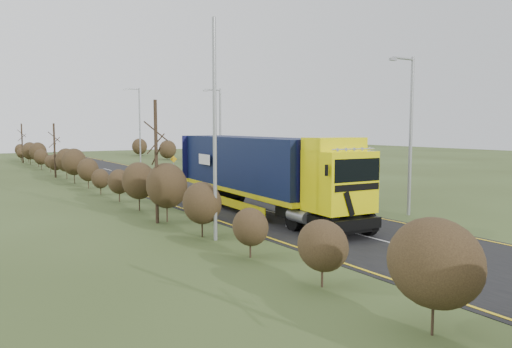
{
  "coord_description": "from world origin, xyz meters",
  "views": [
    {
      "loc": [
        -15.32,
        -19.16,
        4.76
      ],
      "look_at": [
        -1.47,
        2.84,
        2.28
      ],
      "focal_mm": 35.0,
      "sensor_mm": 36.0,
      "label": 1
    }
  ],
  "objects": [
    {
      "name": "warning_board",
      "position": [
        4.21,
        27.36,
        1.13
      ],
      "size": [
        0.71,
        0.11,
        1.86
      ],
      "color": "gray",
      "rests_on": "ground"
    },
    {
      "name": "streetlight_mid",
      "position": [
        5.57,
        20.13,
        4.43
      ],
      "size": [
        1.73,
        0.18,
        8.08
      ],
      "color": "gray",
      "rests_on": "ground"
    },
    {
      "name": "streetlight_near",
      "position": [
        5.7,
        -1.07,
        4.61
      ],
      "size": [
        1.79,
        0.18,
        8.39
      ],
      "color": "gray",
      "rests_on": "ground"
    },
    {
      "name": "car_blue_sedan",
      "position": [
        7.13,
        25.17,
        0.77
      ],
      "size": [
        3.99,
        4.76,
        1.54
      ],
      "primitive_type": "imported",
      "rotation": [
        0.0,
        0.0,
        2.54
      ],
      "color": "#0B183E",
      "rests_on": "ground"
    },
    {
      "name": "streetlight_far",
      "position": [
        5.67,
        41.77,
        5.27
      ],
      "size": [
        2.03,
        0.19,
        9.55
      ],
      "color": "gray",
      "rests_on": "ground"
    },
    {
      "name": "lane_markings",
      "position": [
        0.0,
        9.69,
        0.03
      ],
      "size": [
        7.52,
        116.0,
        0.01
      ],
      "color": "yellow",
      "rests_on": "road"
    },
    {
      "name": "layby",
      "position": [
        6.5,
        20.0,
        0.01
      ],
      "size": [
        6.0,
        18.0,
        0.02
      ],
      "primitive_type": "cube",
      "color": "#282523",
      "rests_on": "ground"
    },
    {
      "name": "hedgerow",
      "position": [
        -6.0,
        7.89,
        1.62
      ],
      "size": [
        2.24,
        102.04,
        6.05
      ],
      "color": "black",
      "rests_on": "ground"
    },
    {
      "name": "car_red_hatchback",
      "position": [
        6.49,
        15.71,
        0.6
      ],
      "size": [
        1.68,
        3.6,
        1.19
      ],
      "primitive_type": "imported",
      "rotation": [
        0.0,
        0.0,
        3.22
      ],
      "color": "maroon",
      "rests_on": "ground"
    },
    {
      "name": "ground",
      "position": [
        0.0,
        0.0,
        0.0
      ],
      "size": [
        160.0,
        160.0,
        0.0
      ],
      "primitive_type": "plane",
      "color": "#323F1B",
      "rests_on": "ground"
    },
    {
      "name": "speed_sign",
      "position": [
        4.2,
        12.84,
        1.49
      ],
      "size": [
        0.59,
        0.1,
        2.16
      ],
      "color": "gray",
      "rests_on": "ground"
    },
    {
      "name": "left_pole",
      "position": [
        -5.79,
        -0.84,
        4.58
      ],
      "size": [
        0.16,
        0.16,
        9.15
      ],
      "primitive_type": "cylinder",
      "color": "gray",
      "rests_on": "ground"
    },
    {
      "name": "road",
      "position": [
        0.0,
        10.0,
        0.01
      ],
      "size": [
        8.0,
        120.0,
        0.02
      ],
      "primitive_type": "cube",
      "color": "black",
      "rests_on": "ground"
    },
    {
      "name": "lorry",
      "position": [
        -0.8,
        3.38,
        2.43
      ],
      "size": [
        3.26,
        15.49,
        4.28
      ],
      "rotation": [
        0.0,
        0.0,
        -0.06
      ],
      "color": "black",
      "rests_on": "ground"
    }
  ]
}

